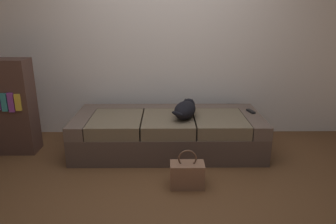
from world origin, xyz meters
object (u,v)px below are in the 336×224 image
Objects in this scene: couch at (168,133)px; dog_dark at (186,109)px; tv_remote at (251,111)px; handbag at (187,174)px; bookshelf at (9,107)px.

dog_dark is (0.20, -0.08, 0.32)m from couch.
couch is at bearing 169.84° from tv_remote.
handbag is 2.21m from bookshelf.
couch is 1.02m from tv_remote.
handbag is (-0.03, -0.75, -0.41)m from dog_dark.
dog_dark is at bearing -21.88° from couch.
tv_remote reaches higher than handbag.
tv_remote is 0.40× the size of handbag.
dog_dark is 0.81m from tv_remote.
couch is 5.75× the size of handbag.
dog_dark reaches higher than handbag.
dog_dark is at bearing 176.78° from tv_remote.
tv_remote reaches higher than couch.
couch is at bearing 0.33° from bookshelf.
couch is at bearing 101.78° from handbag.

